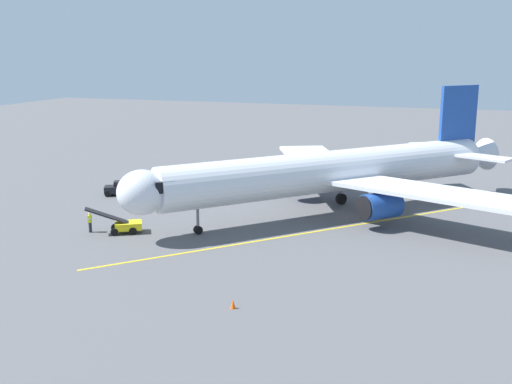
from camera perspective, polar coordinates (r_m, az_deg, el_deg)
The scene contains 10 objects.
ground_plane at distance 58.34m, azimuth 8.53°, elevation -2.05°, with size 220.00×220.00×0.00m, color #565659.
apron_lead_in_line at distance 52.59m, azimuth 5.60°, elevation -3.65°, with size 0.24×40.00×0.01m, color yellow.
airplane at distance 57.48m, azimuth 7.31°, elevation 1.86°, with size 32.77×33.36×11.50m.
ground_crew_marshaller at distance 53.77m, azimuth -15.11°, elevation -2.70°, with size 0.35×0.45×1.71m.
tug_near_nose at distance 66.61m, azimuth -12.82°, elevation 0.29°, with size 2.73×2.38×1.50m.
belt_loader_portside at distance 52.95m, azimuth -12.05°, elevation -2.97°, with size 4.56×3.34×2.32m.
baggage_cart_starboard_side at distance 71.77m, azimuth 3.93°, elevation 1.48°, with size 2.43×2.95×1.27m.
safety_cone_nose_left at distance 37.39m, azimuth -2.14°, elevation -10.32°, with size 0.32×0.32×0.55m, color #F2590F.
safety_cone_nose_right at distance 64.85m, azimuth -11.08°, elevation -0.36°, with size 0.32×0.32×0.55m, color #F2590F.
safety_cone_wing_port at distance 65.01m, azimuth -6.51°, elevation -0.16°, with size 0.32×0.32×0.55m, color #F2590F.
Camera 1 is at (-9.77, 55.48, 15.18)m, focal length 43.24 mm.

